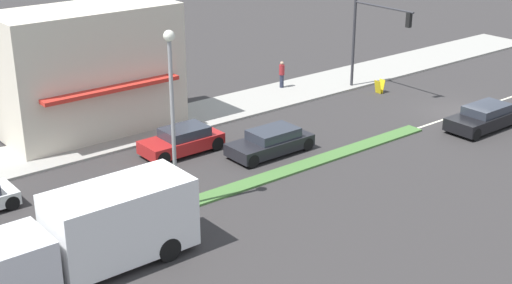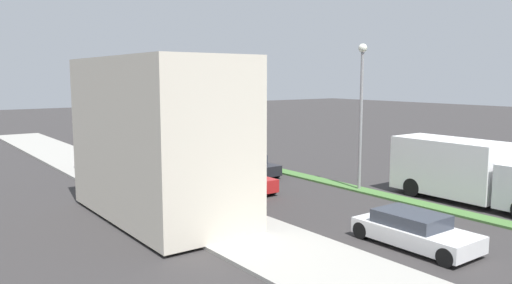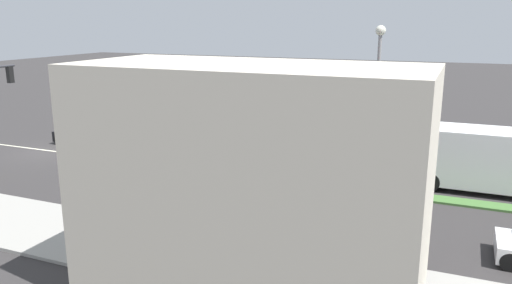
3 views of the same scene
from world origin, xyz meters
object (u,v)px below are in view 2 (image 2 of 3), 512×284
at_px(pedestrian, 77,155).
at_px(van_white, 414,230).
at_px(street_lamp, 361,98).
at_px(suv_black, 212,140).
at_px(traffic_signal_main, 113,104).
at_px(warning_aframe_sign, 120,150).
at_px(sedan_dark, 247,165).
at_px(delivery_truck, 466,171).
at_px(hatchback_red, 240,179).

bearing_deg(pedestrian, van_white, 103.19).
height_order(street_lamp, suv_black, street_lamp).
xyz_separation_m(traffic_signal_main, warning_aframe_sign, (-0.55, -0.41, -3.47)).
height_order(pedestrian, sedan_dark, pedestrian).
xyz_separation_m(delivery_truck, sedan_dark, (4.40, -11.46, -0.87)).
height_order(pedestrian, van_white, pedestrian).
xyz_separation_m(warning_aframe_sign, delivery_truck, (-7.78, 23.01, 1.04)).
relative_size(street_lamp, hatchback_red, 1.84).
relative_size(warning_aframe_sign, hatchback_red, 0.21).
distance_m(van_white, hatchback_red, 10.53).
height_order(street_lamp, sedan_dark, street_lamp).
bearing_deg(suv_black, traffic_signal_main, 0.41).
height_order(traffic_signal_main, warning_aframe_sign, traffic_signal_main).
height_order(street_lamp, pedestrian, street_lamp).
bearing_deg(traffic_signal_main, delivery_truck, 110.23).
distance_m(suv_black, hatchback_red, 16.20).
distance_m(warning_aframe_sign, van_white, 25.41).
bearing_deg(traffic_signal_main, street_lamp, 108.78).
bearing_deg(street_lamp, van_white, 54.36).
bearing_deg(hatchback_red, warning_aframe_sign, -87.78).
relative_size(traffic_signal_main, hatchback_red, 1.39).
height_order(traffic_signal_main, van_white, traffic_signal_main).
relative_size(suv_black, sedan_dark, 1.06).
xyz_separation_m(delivery_truck, van_white, (7.20, 2.39, -0.90)).
bearing_deg(warning_aframe_sign, van_white, 91.30).
height_order(hatchback_red, sedan_dark, hatchback_red).
relative_size(warning_aframe_sign, delivery_truck, 0.11).
distance_m(pedestrian, suv_black, 12.77).
bearing_deg(suv_black, sedan_dark, 68.55).
xyz_separation_m(warning_aframe_sign, van_white, (-0.58, 25.40, 0.15)).
xyz_separation_m(traffic_signal_main, van_white, (-1.12, 24.99, -3.33)).
distance_m(pedestrian, warning_aframe_sign, 6.10).
distance_m(delivery_truck, hatchback_red, 10.90).
bearing_deg(van_white, street_lamp, -125.64).
bearing_deg(delivery_truck, van_white, 18.40).
height_order(van_white, sedan_dark, sedan_dark).
relative_size(pedestrian, hatchback_red, 0.42).
bearing_deg(traffic_signal_main, suv_black, -179.59).
bearing_deg(van_white, warning_aframe_sign, -88.70).
distance_m(traffic_signal_main, pedestrian, 6.12).
height_order(suv_black, sedan_dark, suv_black).
relative_size(traffic_signal_main, pedestrian, 3.34).
relative_size(pedestrian, suv_black, 0.37).
bearing_deg(sedan_dark, warning_aframe_sign, -73.71).
bearing_deg(pedestrian, sedan_dark, 136.58).
height_order(traffic_signal_main, street_lamp, street_lamp).
bearing_deg(van_white, traffic_signal_main, -87.42).
bearing_deg(warning_aframe_sign, delivery_truck, 108.68).
xyz_separation_m(traffic_signal_main, hatchback_red, (-1.12, 14.46, -3.27)).
bearing_deg(sedan_dark, pedestrian, -43.42).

